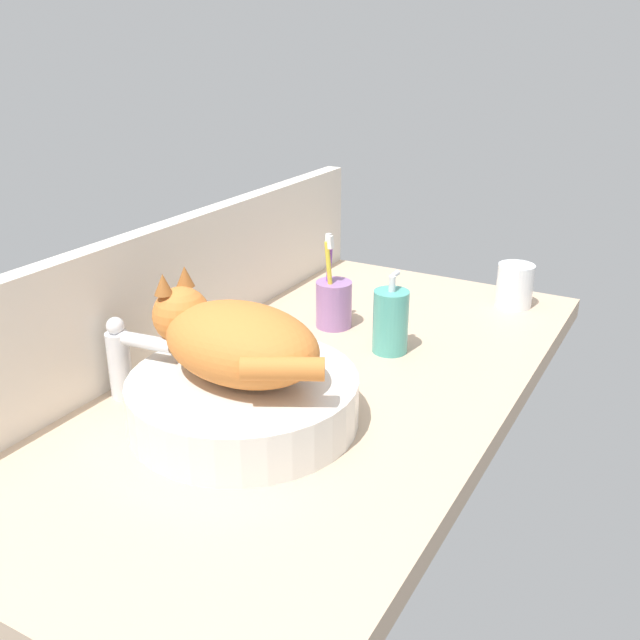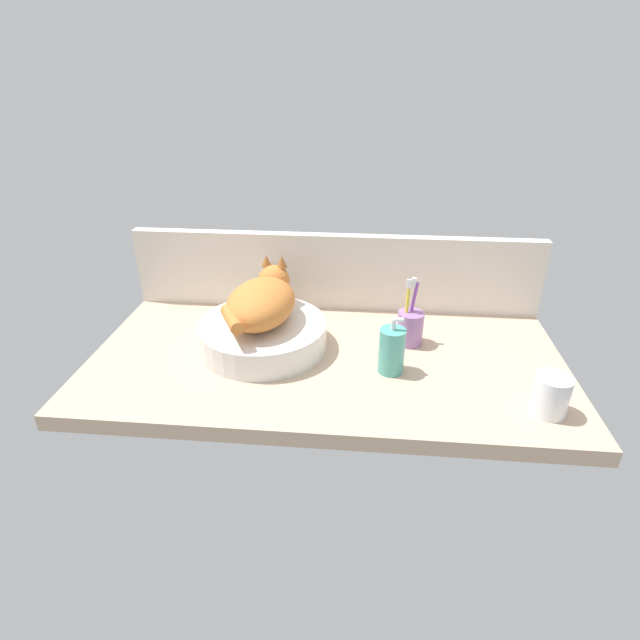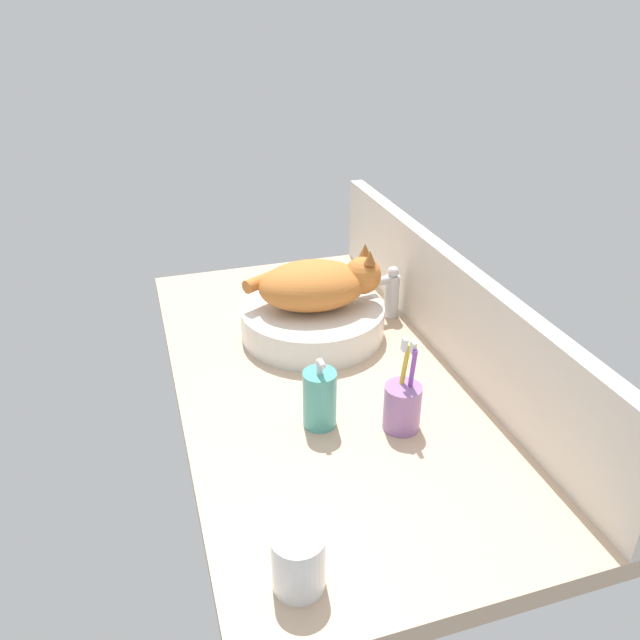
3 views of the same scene
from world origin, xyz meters
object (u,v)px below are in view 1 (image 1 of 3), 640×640
Objects in this scene: cat at (234,339)px; toothbrush_cup at (334,302)px; soap_dispenser at (391,321)px; water_glass at (514,288)px; faucet at (125,356)px; sink_basin at (244,400)px.

toothbrush_cup is (38.97, 4.49, -8.17)cm from cat.
cat is 35.72cm from soap_dispenser.
cat is 71.76cm from water_glass.
toothbrush_cup is 39.76cm from water_glass.
cat is 40.07cm from toothbrush_cup.
cat is at bearing -81.53° from faucet.
sink_basin is 2.50× the size of faucet.
toothbrush_cup is (39.05, 5.86, 1.27)cm from sink_basin.
faucet is at bearing 97.69° from sink_basin.
sink_basin is at bearing -82.31° from faucet.
toothbrush_cup is at bearing 69.42° from soap_dispenser.
faucet is 0.73× the size of toothbrush_cup.
cat is (0.08, 1.37, 9.44)cm from sink_basin.
sink_basin is 39.51cm from toothbrush_cup.
sink_basin is 70.81cm from water_glass.
soap_dispenser is (33.60, -8.65, 2.21)cm from sink_basin.
soap_dispenser reaches higher than water_glass.
water_glass is at bearing -44.80° from toothbrush_cup.
cat is 20.07cm from faucet.
faucet is at bearing 148.73° from water_glass.
faucet is 1.49× the size of water_glass.
cat is at bearing 163.36° from soap_dispenser.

